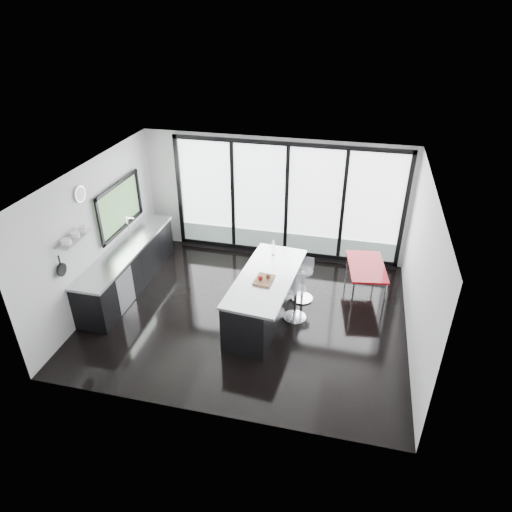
% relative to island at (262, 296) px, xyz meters
% --- Properties ---
extents(floor, '(6.00, 5.00, 0.00)m').
position_rel_island_xyz_m(floor, '(-0.30, 0.04, -0.49)').
color(floor, black).
rests_on(floor, ground).
extents(ceiling, '(6.00, 5.00, 0.00)m').
position_rel_island_xyz_m(ceiling, '(-0.30, 0.04, 2.31)').
color(ceiling, white).
rests_on(ceiling, wall_back).
extents(wall_back, '(6.00, 0.09, 2.80)m').
position_rel_island_xyz_m(wall_back, '(-0.03, 2.50, 0.78)').
color(wall_back, silver).
rests_on(wall_back, ground).
extents(wall_front, '(6.00, 0.00, 2.80)m').
position_rel_island_xyz_m(wall_front, '(-0.30, -2.46, 0.91)').
color(wall_front, silver).
rests_on(wall_front, ground).
extents(wall_left, '(0.26, 5.00, 2.80)m').
position_rel_island_xyz_m(wall_left, '(-3.28, 0.31, 1.07)').
color(wall_left, silver).
rests_on(wall_left, ground).
extents(wall_right, '(0.00, 5.00, 2.80)m').
position_rel_island_xyz_m(wall_right, '(2.70, 0.04, 0.91)').
color(wall_right, silver).
rests_on(wall_right, ground).
extents(counter_cabinets, '(0.69, 3.24, 1.36)m').
position_rel_island_xyz_m(counter_cabinets, '(-2.97, 0.44, -0.02)').
color(counter_cabinets, black).
rests_on(counter_cabinets, floor).
extents(island, '(1.19, 2.43, 1.25)m').
position_rel_island_xyz_m(island, '(0.00, 0.00, 0.00)').
color(island, black).
rests_on(island, floor).
extents(bar_stool_near, '(0.49, 0.49, 0.71)m').
position_rel_island_xyz_m(bar_stool_near, '(0.61, 0.12, -0.13)').
color(bar_stool_near, silver).
rests_on(bar_stool_near, floor).
extents(bar_stool_far, '(0.49, 0.49, 0.70)m').
position_rel_island_xyz_m(bar_stool_far, '(0.66, 0.78, -0.14)').
color(bar_stool_far, silver).
rests_on(bar_stool_far, floor).
extents(red_table, '(0.89, 1.34, 0.67)m').
position_rel_island_xyz_m(red_table, '(1.87, 1.28, -0.15)').
color(red_table, maroon).
rests_on(red_table, floor).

